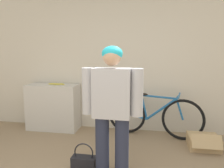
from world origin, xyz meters
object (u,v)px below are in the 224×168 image
object	(u,v)px
handbag	(84,163)
cardboard_box	(203,142)
person	(112,105)
bicycle	(153,116)
banana	(57,84)

from	to	relation	value
handbag	cardboard_box	world-z (taller)	handbag
person	handbag	size ratio (longest dim) A/B	4.25
bicycle	banana	size ratio (longest dim) A/B	5.03
banana	cardboard_box	bearing A→B (deg)	-8.50
banana	handbag	size ratio (longest dim) A/B	0.91
cardboard_box	handbag	bearing A→B (deg)	-149.65
person	cardboard_box	world-z (taller)	person
handbag	cardboard_box	xyz separation A→B (m)	(1.66, 0.97, -0.01)
handbag	person	bearing A→B (deg)	-11.32
bicycle	cardboard_box	distance (m)	0.90
banana	handbag	xyz separation A→B (m)	(0.95, -1.36, -0.79)
cardboard_box	person	bearing A→B (deg)	-140.74
person	bicycle	world-z (taller)	person
bicycle	banana	world-z (taller)	banana
bicycle	banana	xyz separation A→B (m)	(-1.83, 0.03, 0.52)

